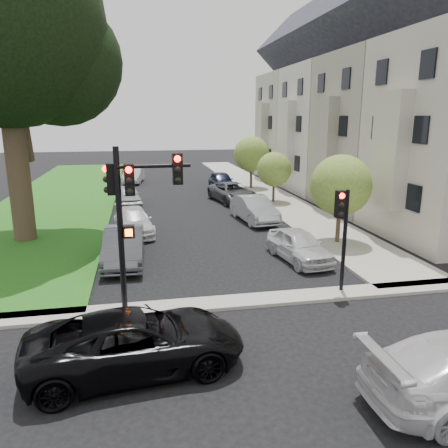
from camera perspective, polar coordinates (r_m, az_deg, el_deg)
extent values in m
plane|color=black|center=(13.10, 4.31, -13.79)|extent=(140.00, 140.00, 0.00)
cube|color=#25511D|center=(36.16, -20.20, 3.47)|extent=(8.00, 44.00, 0.12)
cube|color=#A3A18E|center=(37.03, 4.66, 4.52)|extent=(3.50, 44.00, 0.12)
cube|color=#A3A18E|center=(14.82, 2.25, -10.07)|extent=(60.00, 1.00, 0.12)
cube|color=#B5AF9A|center=(22.56, 20.81, 9.01)|extent=(0.70, 2.20, 5.50)
cube|color=black|center=(22.67, 21.69, 11.49)|extent=(0.08, 3.60, 6.00)
cube|color=gray|center=(30.94, 19.76, 11.12)|extent=(7.00, 7.40, 10.00)
cube|color=#25242B|center=(31.57, 20.98, 24.76)|extent=(7.00, 7.55, 7.00)
cube|color=gray|center=(29.20, 13.05, 10.47)|extent=(0.70, 2.20, 5.50)
cube|color=black|center=(29.29, 13.71, 12.40)|extent=(0.08, 3.60, 6.00)
cube|color=#B6B2AF|center=(37.60, 13.89, 11.88)|extent=(7.00, 7.40, 10.00)
cube|color=#25242B|center=(38.12, 14.59, 23.16)|extent=(7.00, 7.55, 7.00)
cube|color=#B6B2AF|center=(36.18, 8.19, 11.28)|extent=(0.70, 2.20, 5.50)
cube|color=black|center=(36.25, 8.70, 12.85)|extent=(0.08, 3.60, 6.00)
cube|color=#AFA589|center=(44.52, 9.79, 12.33)|extent=(7.00, 7.40, 10.00)
cube|color=#25242B|center=(44.96, 10.21, 21.89)|extent=(7.00, 7.55, 7.00)
cube|color=#AFA589|center=(43.33, 4.89, 11.78)|extent=(0.70, 2.20, 5.50)
cube|color=black|center=(43.39, 5.31, 13.10)|extent=(0.08, 3.60, 6.00)
cylinder|color=#4F3B27|center=(23.35, -25.36, 7.08)|extent=(1.06, 1.06, 7.67)
sphere|color=black|center=(23.59, -27.04, 22.25)|extent=(9.21, 9.21, 9.21)
sphere|color=black|center=(23.90, -20.86, 19.19)|extent=(6.14, 6.14, 6.14)
cylinder|color=#4F3B27|center=(21.81, 14.70, 0.08)|extent=(0.21, 0.21, 2.07)
sphere|color=#567B2E|center=(21.46, 15.00, 4.92)|extent=(2.90, 2.90, 2.90)
cylinder|color=#4F3B27|center=(31.40, 6.48, 4.28)|extent=(0.17, 0.17, 1.74)
sphere|color=#567B2E|center=(31.18, 6.56, 7.11)|extent=(2.43, 2.43, 2.43)
cylinder|color=#4F3B27|center=(37.46, 3.56, 6.20)|extent=(0.21, 0.21, 2.13)
sphere|color=#567B2E|center=(37.26, 3.60, 9.11)|extent=(2.98, 2.98, 2.98)
cylinder|color=black|center=(13.83, -13.36, -1.02)|extent=(0.19, 0.19, 5.22)
cylinder|color=black|center=(13.46, -9.11, 7.48)|extent=(2.21, 0.21, 0.12)
cube|color=black|center=(13.50, -12.25, 5.64)|extent=(0.31, 0.27, 0.95)
cube|color=black|center=(13.51, -6.09, 7.17)|extent=(0.31, 0.27, 0.95)
cube|color=black|center=(13.77, -14.54, 5.67)|extent=(0.27, 0.31, 0.95)
sphere|color=#FF0C05|center=(13.31, -12.33, 6.92)|extent=(0.20, 0.20, 0.20)
sphere|color=black|center=(13.40, -12.19, 4.20)|extent=(0.20, 0.20, 0.20)
cube|color=black|center=(13.82, -12.32, -0.97)|extent=(0.36, 0.26, 0.38)
cube|color=#FF5905|center=(13.68, -12.33, -1.12)|extent=(0.22, 0.03, 0.22)
cylinder|color=black|center=(15.60, 15.43, -2.36)|extent=(0.16, 0.16, 3.69)
cube|color=black|center=(15.18, 14.94, 2.52)|extent=(0.33, 0.30, 0.92)
sphere|color=#FF0C05|center=(14.99, 15.25, 3.57)|extent=(0.19, 0.19, 0.19)
imported|color=black|center=(11.22, -11.41, -14.83)|extent=(5.54, 3.05, 1.47)
imported|color=silver|center=(19.03, 9.78, -2.78)|extent=(2.10, 4.16, 1.36)
imported|color=#999BA0|center=(25.80, 3.99, 1.96)|extent=(2.10, 4.71, 1.50)
imported|color=#3F4247|center=(31.67, 1.13, 4.13)|extent=(3.23, 5.39, 1.40)
imported|color=black|center=(37.08, -0.34, 5.65)|extent=(1.82, 4.42, 1.50)
imported|color=#3F4247|center=(18.91, -12.92, -2.81)|extent=(1.72, 4.62, 1.51)
imported|color=silver|center=(23.58, -11.78, 0.33)|extent=(2.38, 4.75, 1.32)
imported|color=#999BA0|center=(31.26, -12.39, 3.66)|extent=(1.94, 4.16, 1.38)
imported|color=silver|center=(41.92, -11.73, 6.30)|extent=(2.12, 4.59, 1.46)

